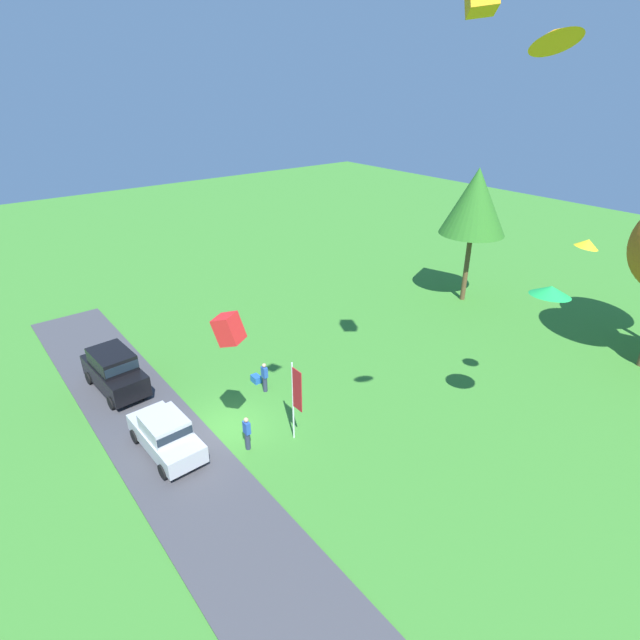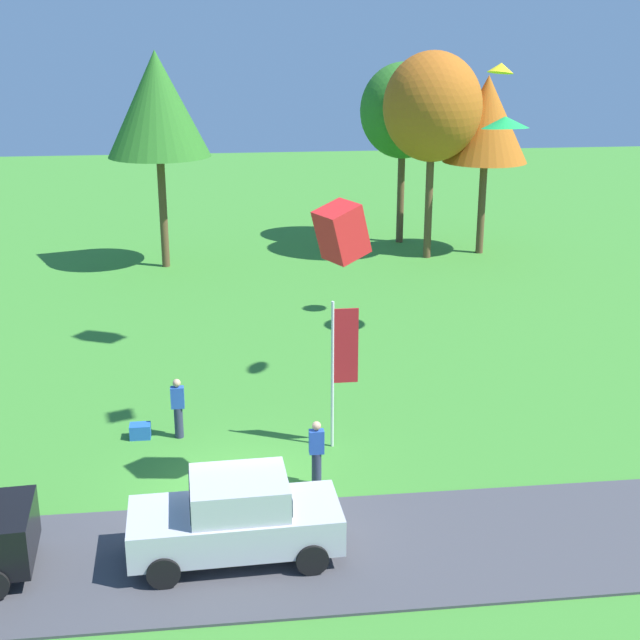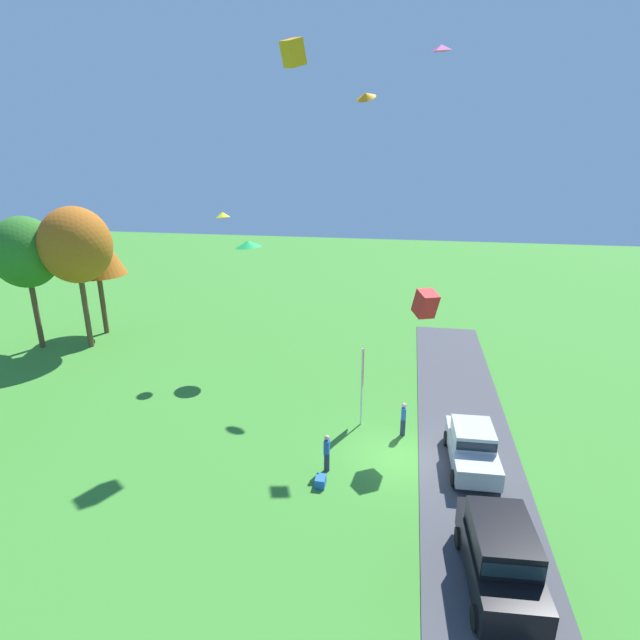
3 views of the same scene
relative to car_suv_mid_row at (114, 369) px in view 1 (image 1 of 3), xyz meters
The scene contains 13 objects.
ground_plane 7.33m from the car_suv_mid_row, 24.99° to the left, with size 120.00×120.00×0.00m, color #3D842D.
pavement_strip 6.66m from the car_suv_mid_row, ahead, with size 36.00×4.40×0.06m, color #424247.
car_suv_mid_row is the anchor object (origin of this frame).
car_sedan_by_flagpole 6.42m from the car_suv_mid_row, ahead, with size 4.46×2.09×1.84m.
person_watching_sky 7.97m from the car_suv_mid_row, 50.96° to the left, with size 0.36×0.24×1.71m.
person_beside_suv 8.99m from the car_suv_mid_row, 19.93° to the left, with size 0.36×0.24×1.71m.
tree_far_left 25.64m from the car_suv_mid_row, 81.10° to the left, with size 4.60×4.60×9.72m.
flag_banner 10.73m from the car_suv_mid_row, 28.83° to the left, with size 0.71×0.08×4.07m.
cooler_box 7.49m from the car_suv_mid_row, 57.71° to the left, with size 0.56×0.40×0.40m, color blue.
kite_box_over_trees 10.59m from the car_suv_mid_row, 14.96° to the left, with size 0.81×0.81×1.13m, color red.
kite_delta_mid_center 21.40m from the car_suv_mid_row, 38.93° to the left, with size 1.59×1.59×0.39m, color green.
kite_delta_topmost 23.97m from the car_suv_mid_row, 18.91° to the left, with size 1.13×1.13×0.29m, color orange.
kite_delta_trailing_tail 23.12m from the car_suv_mid_row, 41.82° to the left, with size 0.92×0.92×0.33m, color yellow.
Camera 1 is at (17.88, -8.45, 15.19)m, focal length 28.00 mm.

